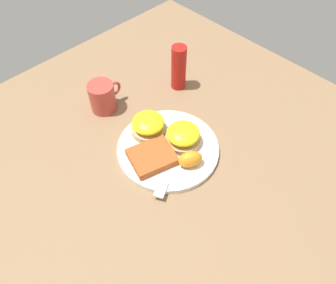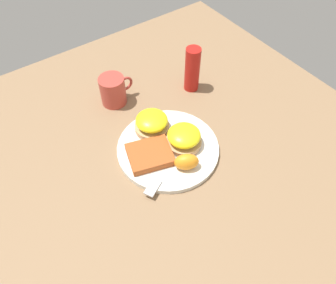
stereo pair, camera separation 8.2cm
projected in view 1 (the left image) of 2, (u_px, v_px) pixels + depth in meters
name	position (u px, v px, depth m)	size (l,w,h in m)	color
ground_plane	(168.00, 150.00, 0.85)	(1.10, 1.10, 0.00)	#846647
plate	(168.00, 149.00, 0.85)	(0.26, 0.26, 0.01)	silver
sandwich_benedict_left	(183.00, 136.00, 0.83)	(0.09, 0.09, 0.05)	tan
sandwich_benedict_right	(147.00, 126.00, 0.85)	(0.09, 0.09, 0.05)	tan
hashbrown_patty	(153.00, 158.00, 0.81)	(0.11, 0.09, 0.02)	#A54E22
orange_wedge	(190.00, 159.00, 0.79)	(0.06, 0.04, 0.04)	orange
fork	(171.00, 163.00, 0.80)	(0.21, 0.12, 0.00)	silver
cup	(103.00, 97.00, 0.91)	(0.10, 0.07, 0.09)	#B23D33
condiment_bottle	(179.00, 68.00, 0.95)	(0.04, 0.04, 0.14)	#B21914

